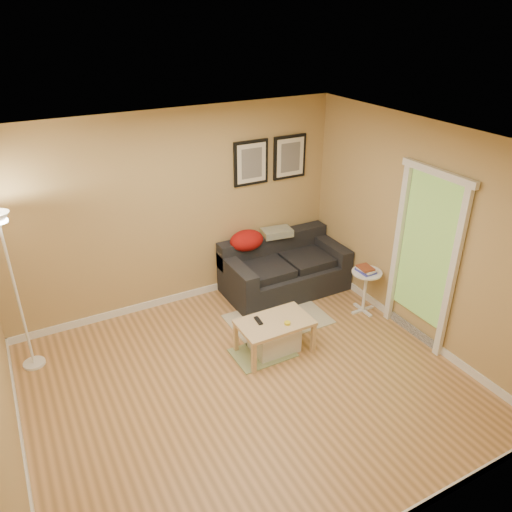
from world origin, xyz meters
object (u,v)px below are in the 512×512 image
(coffee_table, at_px, (274,336))
(side_table, at_px, (365,292))
(book_stack, at_px, (366,269))
(floor_lamp, at_px, (18,298))
(sofa, at_px, (285,267))
(storage_bin, at_px, (274,338))

(coffee_table, xyz_separation_m, side_table, (1.48, 0.19, 0.09))
(coffee_table, distance_m, book_stack, 1.54)
(book_stack, height_order, floor_lamp, floor_lamp)
(sofa, xyz_separation_m, coffee_table, (-0.84, -1.16, -0.16))
(sofa, bearing_deg, book_stack, -57.20)
(sofa, relative_size, side_table, 2.84)
(book_stack, distance_m, floor_lamp, 4.11)
(book_stack, relative_size, floor_lamp, 0.13)
(sofa, distance_m, floor_lamp, 3.42)
(sofa, height_order, floor_lamp, floor_lamp)
(storage_bin, height_order, side_table, side_table)
(storage_bin, height_order, floor_lamp, floor_lamp)
(coffee_table, distance_m, floor_lamp, 2.84)
(storage_bin, bearing_deg, floor_lamp, 157.49)
(floor_lamp, bearing_deg, storage_bin, -22.51)
(coffee_table, relative_size, floor_lamp, 0.45)
(storage_bin, distance_m, book_stack, 1.53)
(coffee_table, bearing_deg, storage_bin, 46.08)
(coffee_table, distance_m, storage_bin, 0.06)
(sofa, height_order, book_stack, sofa)
(floor_lamp, bearing_deg, book_stack, -12.63)
(side_table, height_order, floor_lamp, floor_lamp)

